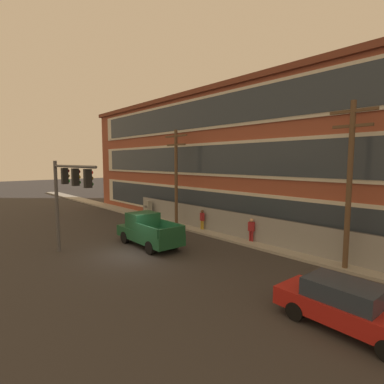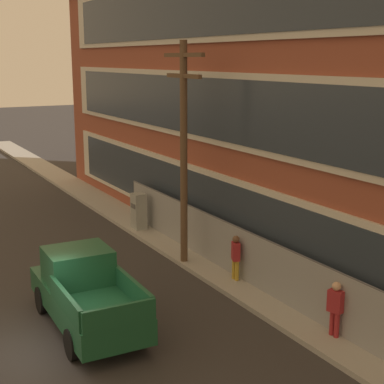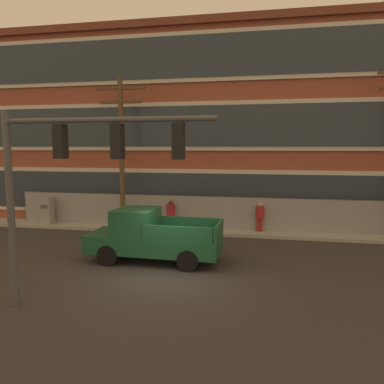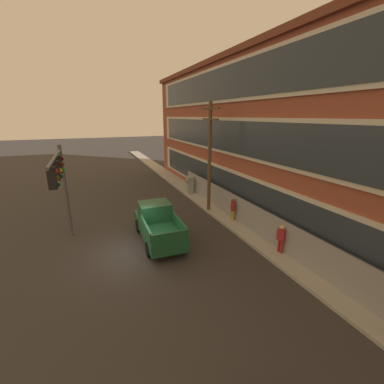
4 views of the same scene
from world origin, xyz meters
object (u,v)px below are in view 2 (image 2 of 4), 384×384
utility_pole_near_corner (184,143)px  pedestrian_near_cabinet (236,256)px  electrical_cabinet (139,213)px  pedestrian_by_fence (335,307)px  pickup_truck_dark_green (85,293)px

utility_pole_near_corner → pedestrian_near_cabinet: (2.48, 0.62, -3.52)m
electrical_cabinet → pedestrian_by_fence: bearing=1.9°
electrical_cabinet → pedestrian_by_fence: (11.89, 0.39, 0.12)m
pickup_truck_dark_green → pedestrian_near_cabinet: bearing=96.0°
pickup_truck_dark_green → utility_pole_near_corner: (-3.06, 4.79, 3.52)m
utility_pole_near_corner → pedestrian_near_cabinet: 4.35m
pickup_truck_dark_green → utility_pole_near_corner: bearing=122.5°
utility_pole_near_corner → pickup_truck_dark_green: bearing=-57.5°
pedestrian_near_cabinet → pedestrian_by_fence: 4.73m
pedestrian_by_fence → utility_pole_near_corner: bearing=-174.7°
pedestrian_by_fence → electrical_cabinet: bearing=-178.1°
pedestrian_near_cabinet → electrical_cabinet: bearing=-177.2°
pickup_truck_dark_green → pedestrian_near_cabinet: (-0.57, 5.41, 0.00)m
utility_pole_near_corner → electrical_cabinet: bearing=176.7°
electrical_cabinet → pedestrian_near_cabinet: 7.16m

